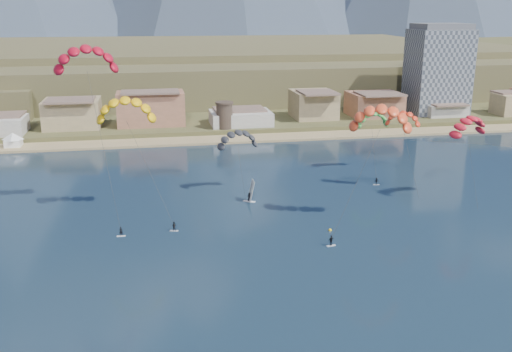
% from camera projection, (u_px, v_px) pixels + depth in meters
% --- Properties ---
extents(ground, '(2400.00, 2400.00, 0.00)m').
position_uv_depth(ground, '(299.00, 312.00, 78.47)').
color(ground, black).
rests_on(ground, ground).
extents(beach, '(2200.00, 12.00, 0.90)m').
position_uv_depth(beach, '(212.00, 140.00, 178.34)').
color(beach, tan).
rests_on(beach, ground).
extents(land, '(2200.00, 900.00, 4.00)m').
position_uv_depth(land, '(164.00, 45.00, 606.45)').
color(land, brown).
rests_on(land, ground).
extents(foothills, '(940.00, 210.00, 18.00)m').
position_uv_depth(foothills, '(228.00, 68.00, 299.01)').
color(foothills, brown).
rests_on(foothills, ground).
extents(town, '(400.00, 24.00, 12.00)m').
position_uv_depth(town, '(81.00, 110.00, 184.20)').
color(town, beige).
rests_on(town, ground).
extents(apartment_tower, '(20.00, 16.00, 32.00)m').
position_uv_depth(apartment_tower, '(438.00, 69.00, 209.05)').
color(apartment_tower, gray).
rests_on(apartment_tower, ground).
extents(watchtower, '(5.82, 5.82, 8.60)m').
position_uv_depth(watchtower, '(224.00, 115.00, 185.03)').
color(watchtower, '#47382D').
rests_on(watchtower, ground).
extents(kitesurfer_red, '(13.25, 19.10, 35.32)m').
position_uv_depth(kitesurfer_red, '(86.00, 55.00, 108.69)').
color(kitesurfer_red, silver).
rests_on(kitesurfer_red, ground).
extents(kitesurfer_yellow, '(14.62, 15.34, 26.00)m').
position_uv_depth(kitesurfer_yellow, '(126.00, 106.00, 110.94)').
color(kitesurfer_yellow, silver).
rests_on(kitesurfer_yellow, ground).
extents(kitesurfer_orange, '(19.67, 15.89, 26.07)m').
position_uv_depth(kitesurfer_orange, '(381.00, 114.00, 106.50)').
color(kitesurfer_orange, silver).
rests_on(kitesurfer_orange, ground).
extents(kitesurfer_green, '(9.58, 15.27, 17.99)m').
position_uv_depth(kitesurfer_green, '(372.00, 117.00, 142.68)').
color(kitesurfer_green, silver).
rests_on(kitesurfer_green, ground).
extents(distant_kite_dark, '(10.09, 6.66, 15.97)m').
position_uv_depth(distant_kite_dark, '(238.00, 136.00, 126.44)').
color(distant_kite_dark, '#262626').
rests_on(distant_kite_dark, ground).
extents(distant_kite_orange, '(8.46, 7.19, 19.41)m').
position_uv_depth(distant_kite_orange, '(403.00, 116.00, 126.62)').
color(distant_kite_orange, '#262626').
rests_on(distant_kite_orange, ground).
extents(distant_kite_red, '(10.48, 7.62, 19.83)m').
position_uv_depth(distant_kite_red, '(469.00, 123.00, 119.56)').
color(distant_kite_red, '#262626').
rests_on(distant_kite_red, ground).
extents(windsurfer, '(2.97, 2.93, 4.70)m').
position_uv_depth(windsurfer, '(250.00, 195.00, 122.27)').
color(windsurfer, silver).
rests_on(windsurfer, ground).
extents(buoy, '(0.61, 0.61, 0.61)m').
position_uv_depth(buoy, '(330.00, 230.00, 106.81)').
color(buoy, yellow).
rests_on(buoy, ground).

